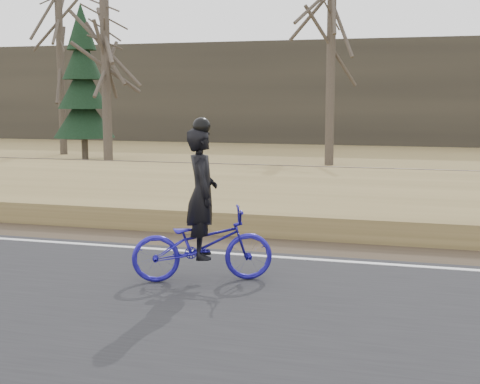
# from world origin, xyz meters

# --- Properties ---
(shoulder) EXTENTS (120.00, 1.60, 0.04)m
(shoulder) POSITION_xyz_m (0.00, 1.20, 0.02)
(shoulder) COLOR #473A2B
(shoulder) RESTS_ON ground
(embankment) EXTENTS (120.00, 5.00, 0.44)m
(embankment) POSITION_xyz_m (0.00, 4.20, 0.22)
(embankment) COLOR olive
(embankment) RESTS_ON ground
(ballast) EXTENTS (120.00, 3.00, 0.45)m
(ballast) POSITION_xyz_m (0.00, 8.00, 0.23)
(ballast) COLOR slate
(ballast) RESTS_ON ground
(railroad) EXTENTS (120.00, 2.40, 0.29)m
(railroad) POSITION_xyz_m (0.00, 8.00, 0.53)
(railroad) COLOR black
(railroad) RESTS_ON ballast
(treeline_backdrop) EXTENTS (120.00, 4.00, 6.00)m
(treeline_backdrop) POSITION_xyz_m (0.00, 30.00, 3.00)
(treeline_backdrop) COLOR #383328
(treeline_backdrop) RESTS_ON ground
(cyclist) EXTENTS (2.16, 1.44, 2.39)m
(cyclist) POSITION_xyz_m (5.13, -1.50, 0.82)
(cyclist) COLOR #1C148E
(cyclist) RESTS_ON road
(bare_tree_left) EXTENTS (0.36, 0.36, 9.06)m
(bare_tree_left) POSITION_xyz_m (-8.79, 18.13, 4.53)
(bare_tree_left) COLOR #50473B
(bare_tree_left) RESTS_ON ground
(bare_tree_near_left) EXTENTS (0.36, 0.36, 6.93)m
(bare_tree_near_left) POSITION_xyz_m (-3.75, 12.92, 3.46)
(bare_tree_near_left) COLOR #50473B
(bare_tree_near_left) RESTS_ON ground
(bare_tree_center) EXTENTS (0.36, 0.36, 8.83)m
(bare_tree_center) POSITION_xyz_m (4.32, 16.47, 4.41)
(bare_tree_center) COLOR #50473B
(bare_tree_center) RESTS_ON ground
(conifer) EXTENTS (2.60, 2.60, 6.68)m
(conifer) POSITION_xyz_m (-6.12, 15.39, 3.16)
(conifer) COLOR #50473B
(conifer) RESTS_ON ground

